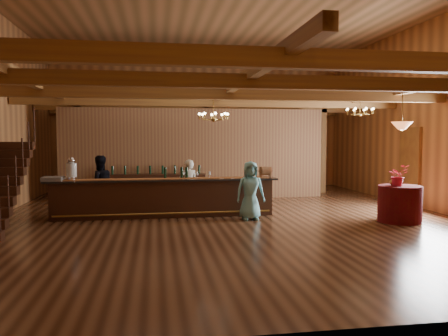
{
  "coord_description": "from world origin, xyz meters",
  "views": [
    {
      "loc": [
        -1.84,
        -11.41,
        2.11
      ],
      "look_at": [
        0.04,
        0.53,
        1.27
      ],
      "focal_mm": 35.0,
      "sensor_mm": 36.0,
      "label": 1
    }
  ],
  "objects": [
    {
      "name": "wall_front",
      "position": [
        0.0,
        -7.0,
        2.75
      ],
      "size": [
        12.0,
        0.1,
        5.5
      ],
      "primitive_type": "cube",
      "color": "#C07E41",
      "rests_on": "floor"
    },
    {
      "name": "tasting_bar",
      "position": [
        -1.62,
        0.27,
        0.51
      ],
      "size": [
        6.08,
        0.81,
        1.02
      ],
      "rotation": [
        0.0,
        0.0,
        0.0
      ],
      "color": "#32190D",
      "rests_on": "floor"
    },
    {
      "name": "partition_wall",
      "position": [
        -0.5,
        3.5,
        1.55
      ],
      "size": [
        9.0,
        0.18,
        3.1
      ],
      "primitive_type": "cube",
      "color": "brown",
      "rests_on": "floor"
    },
    {
      "name": "beverage_dispenser",
      "position": [
        -3.99,
        0.31,
        1.3
      ],
      "size": [
        0.26,
        0.26,
        0.6
      ],
      "color": "silver",
      "rests_on": "tasting_bar"
    },
    {
      "name": "staff_second",
      "position": [
        -3.38,
        0.96,
        0.81
      ],
      "size": [
        0.96,
        0.86,
        1.62
      ],
      "primitive_type": "imported",
      "rotation": [
        0.0,
        0.0,
        3.52
      ],
      "color": "black",
      "rests_on": "floor"
    },
    {
      "name": "wall_right",
      "position": [
        6.0,
        0.0,
        2.75
      ],
      "size": [
        0.1,
        14.0,
        5.5
      ],
      "primitive_type": "cube",
      "color": "#C07E41",
      "rests_on": "floor"
    },
    {
      "name": "round_table",
      "position": [
        4.18,
        -1.41,
        0.46
      ],
      "size": [
        1.05,
        1.05,
        0.91
      ],
      "primitive_type": "cylinder",
      "color": "#4C030C",
      "rests_on": "floor"
    },
    {
      "name": "bar_bottle_1",
      "position": [
        -1.14,
        0.39,
        1.16
      ],
      "size": [
        0.07,
        0.07,
        0.3
      ],
      "primitive_type": "cylinder",
      "color": "black",
      "rests_on": "tasting_bar"
    },
    {
      "name": "ceiling",
      "position": [
        0.0,
        0.0,
        5.5
      ],
      "size": [
        14.0,
        14.0,
        0.0
      ],
      "primitive_type": "plane",
      "rotation": [
        3.14,
        0.0,
        0.0
      ],
      "color": "#9D683E",
      "rests_on": "wall_back"
    },
    {
      "name": "wall_back",
      "position": [
        0.0,
        7.0,
        2.75
      ],
      "size": [
        12.0,
        0.1,
        5.5
      ],
      "primitive_type": "cube",
      "color": "#C07E41",
      "rests_on": "floor"
    },
    {
      "name": "guest",
      "position": [
        0.56,
        -0.53,
        0.75
      ],
      "size": [
        0.74,
        0.49,
        1.51
      ],
      "primitive_type": "imported",
      "rotation": [
        0.0,
        0.0,
        0.01
      ],
      "color": "#70BDC4",
      "rests_on": "floor"
    },
    {
      "name": "table_flowers",
      "position": [
        4.09,
        -1.46,
        1.18
      ],
      "size": [
        0.53,
        0.48,
        0.53
      ],
      "primitive_type": "imported",
      "rotation": [
        0.0,
        0.0,
        0.15
      ],
      "color": "red",
      "rests_on": "round_table"
    },
    {
      "name": "backroom_boxes",
      "position": [
        -0.29,
        5.5,
        0.53
      ],
      "size": [
        4.1,
        0.6,
        1.1
      ],
      "color": "#32190D",
      "rests_on": "floor"
    },
    {
      "name": "bartender",
      "position": [
        -0.92,
        0.96,
        0.74
      ],
      "size": [
        0.6,
        0.46,
        1.49
      ],
      "primitive_type": "imported",
      "rotation": [
        0.0,
        0.0,
        3.34
      ],
      "color": "white",
      "rests_on": "floor"
    },
    {
      "name": "glass_rack_tray",
      "position": [
        -4.44,
        0.21,
        1.06
      ],
      "size": [
        0.5,
        0.5,
        0.1
      ],
      "primitive_type": "cube",
      "color": "gray",
      "rests_on": "tasting_bar"
    },
    {
      "name": "support_posts",
      "position": [
        0.0,
        -0.5,
        1.6
      ],
      "size": [
        9.2,
        10.2,
        3.2
      ],
      "color": "olive",
      "rests_on": "floor"
    },
    {
      "name": "pendant_lamp",
      "position": [
        4.18,
        -1.41,
        2.4
      ],
      "size": [
        0.52,
        0.52,
        0.9
      ],
      "color": "#AD883D",
      "rests_on": "beam_grid"
    },
    {
      "name": "table_vase",
      "position": [
        4.08,
        -1.28,
        1.08
      ],
      "size": [
        0.17,
        0.17,
        0.33
      ],
      "primitive_type": "imported",
      "rotation": [
        0.0,
        0.0,
        -0.0
      ],
      "color": "#AD883D",
      "rests_on": "round_table"
    },
    {
      "name": "window_right_back",
      "position": [
        5.95,
        1.0,
        1.55
      ],
      "size": [
        0.12,
        1.05,
        1.75
      ],
      "primitive_type": "cube",
      "color": "white",
      "rests_on": "wall_right"
    },
    {
      "name": "raffle_drum",
      "position": [
        1.15,
        0.24,
        1.19
      ],
      "size": [
        0.34,
        0.24,
        0.3
      ],
      "color": "brown",
      "rests_on": "tasting_bar"
    },
    {
      "name": "chandelier_left",
      "position": [
        -0.3,
        0.2,
        2.68
      ],
      "size": [
        0.8,
        0.8,
        0.67
      ],
      "color": "#AD883D",
      "rests_on": "beam_grid"
    },
    {
      "name": "floor",
      "position": [
        0.0,
        0.0,
        0.0
      ],
      "size": [
        14.0,
        14.0,
        0.0
      ],
      "primitive_type": "plane",
      "color": "brown",
      "rests_on": "ground"
    },
    {
      "name": "beam_grid",
      "position": [
        0.0,
        0.51,
        3.24
      ],
      "size": [
        11.9,
        13.9,
        0.39
      ],
      "color": "olive",
      "rests_on": "wall_left"
    },
    {
      "name": "chandelier_right",
      "position": [
        4.03,
        0.54,
        2.87
      ],
      "size": [
        0.8,
        0.8,
        0.48
      ],
      "color": "#AD883D",
      "rests_on": "beam_grid"
    },
    {
      "name": "floor_plant",
      "position": [
        2.67,
        3.83,
        0.62
      ],
      "size": [
        0.81,
        0.73,
        1.24
      ],
      "primitive_type": "imported",
      "rotation": [
        0.0,
        0.0,
        -0.3
      ],
      "color": "#274723",
      "rests_on": "floor"
    },
    {
      "name": "bar_bottle_2",
      "position": [
        -1.01,
        0.39,
        1.16
      ],
      "size": [
        0.07,
        0.07,
        0.3
      ],
      "primitive_type": "cylinder",
      "color": "black",
      "rests_on": "tasting_bar"
    },
    {
      "name": "bar_bottle_0",
      "position": [
        -1.59,
        0.39,
        1.16
      ],
      "size": [
        0.07,
        0.07,
        0.3
      ],
      "primitive_type": "cylinder",
      "color": "black",
      "rests_on": "tasting_bar"
    },
    {
      "name": "backbar_shelf",
      "position": [
        -1.82,
        3.1,
        0.45
      ],
      "size": [
        3.27,
        0.99,
        0.91
      ],
      "primitive_type": "cube",
      "rotation": [
        0.0,
        0.0,
        -0.15
      ],
      "color": "#32190D",
      "rests_on": "floor"
    }
  ]
}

